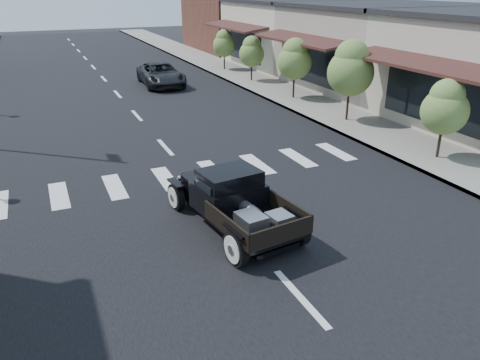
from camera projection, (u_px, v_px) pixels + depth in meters
name	position (u px, v px, depth m)	size (l,w,h in m)	color
ground	(240.00, 231.00, 11.72)	(120.00, 120.00, 0.00)	black
road	(125.00, 102.00, 24.38)	(14.00, 80.00, 0.02)	black
road_markings	(147.00, 127.00, 20.16)	(12.00, 60.00, 0.06)	silver
sidewalk_right	(270.00, 87.00, 27.49)	(3.00, 80.00, 0.15)	gray
storefront_mid	(385.00, 48.00, 27.37)	(10.00, 9.00, 4.50)	#A99D8E
storefront_far	(305.00, 34.00, 34.96)	(10.00, 9.00, 4.50)	beige
far_building_right	(255.00, 10.00, 43.10)	(11.00, 10.00, 7.00)	brown
small_tree_a	(443.00, 120.00, 15.77)	(1.56, 1.56, 2.61)	#5B7837
small_tree_b	(350.00, 82.00, 20.12)	(1.99, 1.99, 3.31)	#5B7837
small_tree_c	(294.00, 69.00, 24.20)	(1.76, 1.76, 2.94)	#5B7837
small_tree_d	(252.00, 59.00, 28.70)	(1.54, 1.54, 2.57)	#5B7837
small_tree_e	(224.00, 50.00, 32.52)	(1.55, 1.55, 2.58)	#5B7837
hotrod_pickup	(233.00, 200.00, 11.60)	(2.04, 4.38, 1.52)	black
second_car	(161.00, 75.00, 28.08)	(2.22, 4.82, 1.34)	black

